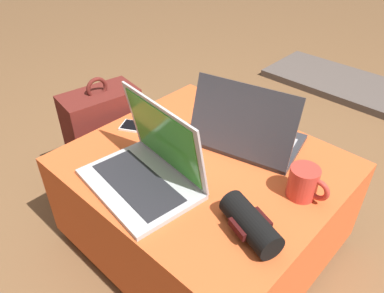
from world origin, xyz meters
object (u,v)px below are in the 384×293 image
laptop_far (246,133)px  cell_phone (138,127)px  coffee_mug (304,183)px  laptop_near (148,168)px  wrist_brace (250,224)px  backpack (105,140)px

laptop_far → cell_phone: size_ratio=2.75×
laptop_far → coffee_mug: laptop_far is taller
cell_phone → coffee_mug: (0.65, 0.10, 0.05)m
laptop_near → wrist_brace: bearing=14.1°
laptop_near → cell_phone: laptop_near is taller
laptop_near → coffee_mug: bearing=42.3°
cell_phone → laptop_near: bearing=28.1°
laptop_near → backpack: 0.59m
laptop_near → cell_phone: bearing=153.2°
laptop_far → backpack: 0.69m
cell_phone → backpack: 0.31m
backpack → laptop_far: bearing=116.8°
laptop_far → cell_phone: 0.42m
laptop_near → wrist_brace: 0.36m
laptop_far → backpack: laptop_far is taller
backpack → coffee_mug: (0.90, 0.10, 0.23)m
cell_phone → wrist_brace: wrist_brace is taller
cell_phone → coffee_mug: coffee_mug is taller
laptop_near → coffee_mug: (0.39, 0.27, -0.00)m
wrist_brace → laptop_far: bearing=128.1°
wrist_brace → coffee_mug: 0.23m
backpack → coffee_mug: 0.94m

